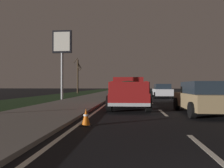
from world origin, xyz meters
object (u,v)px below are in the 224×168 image
object	(u,v)px
gas_price_sign	(62,48)
bare_tree_far	(78,75)
pickup_truck	(128,92)
sedan_tan	(203,97)
sedan_white	(162,91)
sedan_green	(131,89)
traffic_cone_near	(86,117)

from	to	relation	value
gas_price_sign	bare_tree_far	world-z (taller)	gas_price_sign
pickup_truck	sedan_tan	world-z (taller)	pickup_truck
sedan_tan	sedan_white	bearing A→B (deg)	-0.10
sedan_tan	sedan_green	bearing A→B (deg)	6.60
pickup_truck	bare_tree_far	world-z (taller)	bare_tree_far
sedan_tan	traffic_cone_near	distance (m)	5.99
pickup_truck	sedan_white	size ratio (longest dim) A/B	1.24
gas_price_sign	traffic_cone_near	world-z (taller)	gas_price_sign
sedan_green	bare_tree_far	distance (m)	10.55
sedan_tan	traffic_cone_near	bearing A→B (deg)	124.57
sedan_green	gas_price_sign	xyz separation A→B (m)	(-20.65, 6.64, 4.28)
gas_price_sign	bare_tree_far	distance (m)	16.65
pickup_truck	gas_price_sign	world-z (taller)	gas_price_sign
bare_tree_far	traffic_cone_near	world-z (taller)	bare_tree_far
sedan_white	gas_price_sign	bearing A→B (deg)	110.56
bare_tree_far	traffic_cone_near	xyz separation A→B (m)	(-29.28, -7.90, -2.89)
sedan_white	sedan_green	xyz separation A→B (m)	(16.84, 3.52, 0.00)
pickup_truck	gas_price_sign	distance (m)	10.61
sedan_tan	sedan_white	size ratio (longest dim) A/B	0.99
sedan_white	bare_tree_far	xyz separation A→B (m)	(12.51, 12.84, 2.39)
sedan_tan	gas_price_sign	xyz separation A→B (m)	(9.57, 10.13, 4.28)
sedan_tan	bare_tree_far	xyz separation A→B (m)	(25.89, 12.82, 2.39)
sedan_tan	bare_tree_far	size ratio (longest dim) A/B	0.70
pickup_truck	sedan_tan	size ratio (longest dim) A/B	1.24
sedan_tan	sedan_white	world-z (taller)	same
sedan_green	gas_price_sign	distance (m)	22.11
pickup_truck	bare_tree_far	size ratio (longest dim) A/B	0.87
pickup_truck	bare_tree_far	xyz separation A→B (m)	(23.60, 9.24, 2.20)
sedan_white	sedan_green	distance (m)	17.20
pickup_truck	sedan_tan	bearing A→B (deg)	-122.65
sedan_tan	traffic_cone_near	world-z (taller)	sedan_tan
sedan_white	sedan_green	world-z (taller)	same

